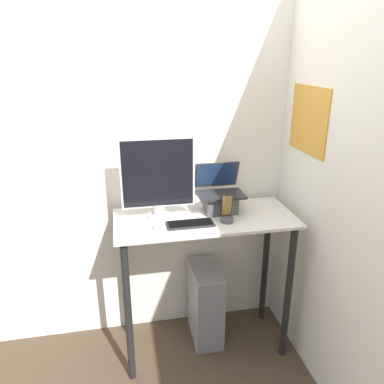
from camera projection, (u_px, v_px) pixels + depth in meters
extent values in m
plane|color=#473828|center=(212.00, 370.00, 2.54)|extent=(12.00, 12.00, 0.00)
cube|color=silver|center=(195.00, 163.00, 2.64)|extent=(6.00, 0.05, 2.60)
cube|color=silver|center=(326.00, 184.00, 2.21)|extent=(0.05, 6.00, 2.60)
cube|color=gold|center=(309.00, 120.00, 2.30)|extent=(0.01, 0.45, 0.41)
cube|color=beige|center=(205.00, 219.00, 2.43)|extent=(1.17, 0.51, 0.02)
cylinder|color=black|center=(128.00, 314.00, 2.32)|extent=(0.05, 0.05, 1.01)
cylinder|color=black|center=(288.00, 294.00, 2.51)|extent=(0.05, 0.05, 1.01)
cylinder|color=black|center=(126.00, 278.00, 2.69)|extent=(0.05, 0.05, 1.01)
cylinder|color=black|center=(265.00, 263.00, 2.89)|extent=(0.05, 0.05, 1.01)
cube|color=#4C4C51|center=(221.00, 204.00, 2.48)|extent=(0.21, 0.14, 0.12)
cube|color=#262628|center=(221.00, 195.00, 2.45)|extent=(0.30, 0.19, 0.02)
cube|color=#262628|center=(216.00, 175.00, 2.54)|extent=(0.30, 0.08, 0.19)
cube|color=navy|center=(216.00, 174.00, 2.53)|extent=(0.27, 0.06, 0.16)
cylinder|color=silver|center=(159.00, 216.00, 2.41)|extent=(0.15, 0.15, 0.02)
cylinder|color=silver|center=(159.00, 210.00, 2.40)|extent=(0.07, 0.07, 0.07)
cube|color=silver|center=(158.00, 173.00, 2.32)|extent=(0.46, 0.01, 0.45)
cube|color=black|center=(158.00, 174.00, 2.31)|extent=(0.44, 0.01, 0.42)
cube|color=black|center=(190.00, 224.00, 2.31)|extent=(0.29, 0.12, 0.01)
cube|color=black|center=(190.00, 223.00, 2.30)|extent=(0.27, 0.10, 0.00)
ellipsoid|color=white|center=(156.00, 227.00, 2.25)|extent=(0.04, 0.06, 0.03)
cylinder|color=#4C4C51|center=(227.00, 220.00, 2.35)|extent=(0.08, 0.08, 0.03)
cube|color=black|center=(227.00, 205.00, 2.33)|extent=(0.07, 0.04, 0.15)
cube|color=olive|center=(227.00, 206.00, 2.33)|extent=(0.06, 0.03, 0.14)
cube|color=gray|center=(205.00, 303.00, 2.76)|extent=(0.20, 0.37, 0.58)
cube|color=slate|center=(212.00, 320.00, 2.59)|extent=(0.19, 0.01, 0.56)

